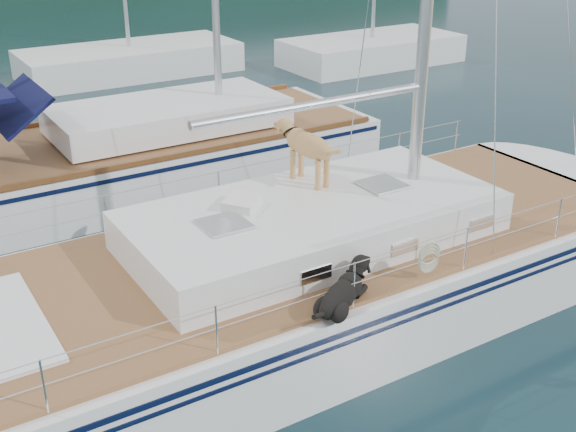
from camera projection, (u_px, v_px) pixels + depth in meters
ground at (266, 330)px, 10.36m from camera, size 120.00×120.00×0.00m
main_sailboat at (271, 287)px, 10.13m from camera, size 12.00×4.09×14.01m
neighbor_sailboat at (122, 161)px, 14.97m from camera, size 11.00×3.50×13.30m
bg_boat_center at (130, 61)px, 24.47m from camera, size 7.20×3.00×11.65m
bg_boat_east at (372, 51)px, 25.99m from camera, size 6.40×3.00×11.65m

